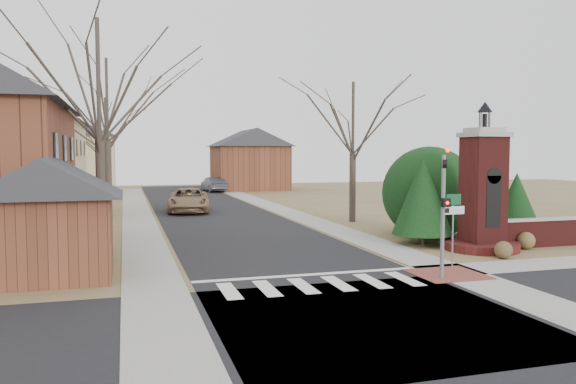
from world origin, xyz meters
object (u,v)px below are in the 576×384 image
object	(u,v)px
traffic_signal_pole	(443,203)
pickup_truck	(189,200)
sign_post	(453,216)
distant_car	(213,184)
brick_gate_monument	(483,201)

from	to	relation	value
traffic_signal_pole	pickup_truck	bearing A→B (deg)	103.73
sign_post	distant_car	xyz separation A→B (m)	(-2.22, 43.30, -1.15)
traffic_signal_pole	sign_post	size ratio (longest dim) A/B	1.64
traffic_signal_pole	brick_gate_monument	size ratio (longest dim) A/B	0.69
brick_gate_monument	pickup_truck	size ratio (longest dim) A/B	1.05
sign_post	brick_gate_monument	xyz separation A→B (m)	(3.41, 3.01, 0.22)
sign_post	distant_car	distance (m)	43.38
brick_gate_monument	distant_car	world-z (taller)	brick_gate_monument
traffic_signal_pole	pickup_truck	xyz separation A→B (m)	(-5.90, 24.15, -1.73)
pickup_truck	distant_car	world-z (taller)	pickup_truck
traffic_signal_pole	pickup_truck	size ratio (longest dim) A/B	0.73
sign_post	brick_gate_monument	world-z (taller)	brick_gate_monument
pickup_truck	distant_car	xyz separation A→B (m)	(4.97, 20.57, -0.06)
traffic_signal_pole	sign_post	bearing A→B (deg)	47.57
sign_post	distant_car	bearing A→B (deg)	92.94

